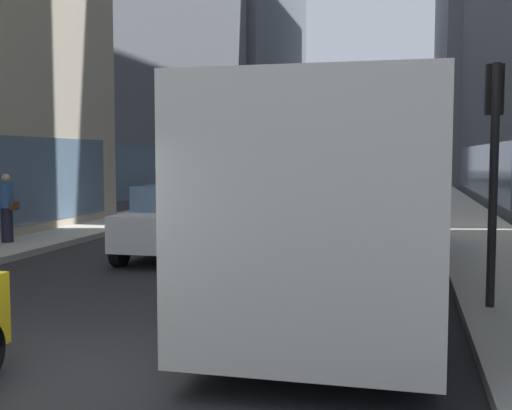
% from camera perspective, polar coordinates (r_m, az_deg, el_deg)
% --- Properties ---
extents(ground_plane, '(120.00, 120.00, 0.00)m').
position_cam_1_polar(ground_plane, '(40.64, 8.24, 1.23)').
color(ground_plane, '#232326').
extents(sidewalk_left, '(2.40, 110.00, 0.15)m').
position_cam_1_polar(sidewalk_left, '(41.54, 0.39, 1.45)').
color(sidewalk_left, '#ADA89E').
rests_on(sidewalk_left, ground).
extents(sidewalk_right, '(2.40, 110.00, 0.15)m').
position_cam_1_polar(sidewalk_right, '(40.51, 16.29, 1.19)').
color(sidewalk_right, '#ADA89E').
rests_on(sidewalk_right, ground).
extents(building_left_far, '(9.40, 23.37, 31.72)m').
position_cam_1_polar(building_left_far, '(60.82, -1.80, 17.39)').
color(building_left_far, slate).
rests_on(building_left_far, ground).
extents(transit_bus, '(2.78, 11.53, 3.05)m').
position_cam_1_polar(transit_bus, '(11.07, 8.73, 1.87)').
color(transit_bus, silver).
rests_on(transit_bus, ground).
extents(car_white_van, '(1.80, 4.48, 1.62)m').
position_cam_1_polar(car_white_van, '(14.46, -6.45, -1.30)').
color(car_white_van, silver).
rests_on(car_white_van, ground).
extents(car_blue_hatchback, '(1.83, 4.64, 1.62)m').
position_cam_1_polar(car_blue_hatchback, '(50.30, 7.90, 2.79)').
color(car_blue_hatchback, '#4C6BB7').
rests_on(car_blue_hatchback, ground).
extents(dalmatian_dog, '(0.22, 0.96, 0.72)m').
position_cam_1_polar(dalmatian_dog, '(8.21, -5.58, -7.92)').
color(dalmatian_dog, white).
rests_on(dalmatian_dog, ground).
extents(pedestrian_with_handbag, '(0.45, 0.34, 1.69)m').
position_cam_1_polar(pedestrian_with_handbag, '(16.55, -21.71, -0.20)').
color(pedestrian_with_handbag, '#1E1E2D').
rests_on(pedestrian_with_handbag, sidewalk_left).
extents(traffic_light_near, '(0.24, 0.40, 3.40)m').
position_cam_1_polar(traffic_light_near, '(9.40, 20.81, 5.19)').
color(traffic_light_near, black).
rests_on(traffic_light_near, sidewalk_right).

